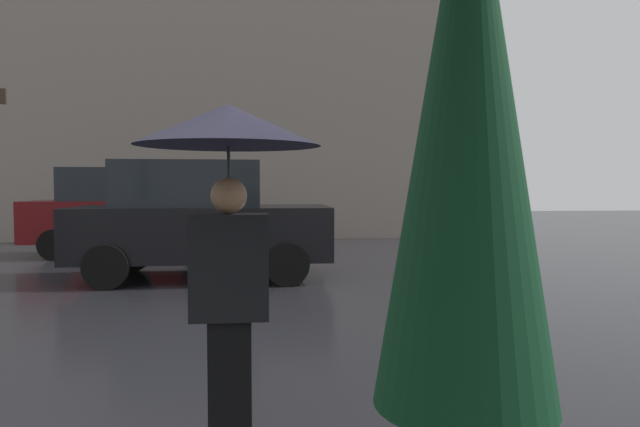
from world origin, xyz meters
TOP-DOWN VIEW (x-y plane):
  - folded_patio_umbrella_far at (1.63, -0.88)m, footprint 0.42×0.42m
  - pedestrian_with_umbrella at (0.98, 1.13)m, footprint 1.06×1.06m
  - parked_car_left at (-1.65, 10.58)m, footprint 4.40×1.82m
  - parked_car_right at (0.19, 7.22)m, footprint 4.12×1.97m
  - building_block at (0.00, 15.12)m, footprint 15.24×2.86m

SIDE VIEW (x-z plane):
  - parked_car_left at x=-1.65m, z-range 0.01..1.93m
  - parked_car_right at x=0.19m, z-range 0.02..1.95m
  - pedestrian_with_umbrella at x=0.98m, z-range 0.62..2.62m
  - folded_patio_umbrella_far at x=1.63m, z-range 0.46..2.82m
  - building_block at x=0.00m, z-range 0.00..12.96m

